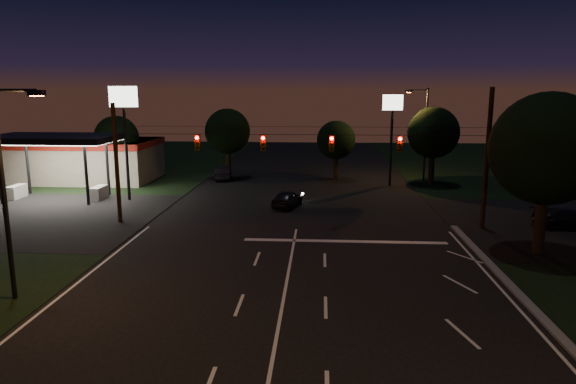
# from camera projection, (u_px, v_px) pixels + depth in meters

# --- Properties ---
(ground) EXTENTS (140.00, 140.00, 0.00)m
(ground) POSITION_uv_depth(u_px,v_px,m) (278.00, 328.00, 19.32)
(ground) COLOR black
(ground) RESTS_ON ground
(cross_street_left) EXTENTS (20.00, 16.00, 0.02)m
(cross_street_left) POSITION_uv_depth(u_px,v_px,m) (15.00, 217.00, 36.24)
(cross_street_left) COLOR black
(cross_street_left) RESTS_ON ground
(stop_bar) EXTENTS (12.00, 0.50, 0.01)m
(stop_bar) POSITION_uv_depth(u_px,v_px,m) (345.00, 241.00, 30.38)
(stop_bar) COLOR silver
(stop_bar) RESTS_ON ground
(utility_pole_right) EXTENTS (0.30, 0.30, 9.00)m
(utility_pole_right) POSITION_uv_depth(u_px,v_px,m) (482.00, 228.00, 33.24)
(utility_pole_right) COLOR black
(utility_pole_right) RESTS_ON ground
(utility_pole_left) EXTENTS (0.28, 0.28, 8.00)m
(utility_pole_left) POSITION_uv_depth(u_px,v_px,m) (120.00, 222.00, 34.76)
(utility_pole_left) COLOR black
(utility_pole_left) RESTS_ON ground
(signal_span) EXTENTS (24.00, 0.40, 1.56)m
(signal_span) POSITION_uv_depth(u_px,v_px,m) (297.00, 142.00, 32.89)
(signal_span) COLOR black
(signal_span) RESTS_ON ground
(gas_station) EXTENTS (14.20, 16.10, 5.25)m
(gas_station) POSITION_uv_depth(u_px,v_px,m) (81.00, 157.00, 49.98)
(gas_station) COLOR gray
(gas_station) RESTS_ON ground
(pole_sign_left_near) EXTENTS (2.20, 0.30, 9.10)m
(pole_sign_left_near) POSITION_uv_depth(u_px,v_px,m) (124.00, 114.00, 40.37)
(pole_sign_left_near) COLOR black
(pole_sign_left_near) RESTS_ON ground
(pole_sign_right) EXTENTS (1.80, 0.30, 8.40)m
(pole_sign_right) POSITION_uv_depth(u_px,v_px,m) (392.00, 119.00, 46.96)
(pole_sign_right) COLOR black
(pole_sign_right) RESTS_ON ground
(street_light_left) EXTENTS (2.20, 0.35, 9.00)m
(street_light_left) POSITION_uv_depth(u_px,v_px,m) (8.00, 179.00, 20.96)
(street_light_left) COLOR black
(street_light_left) RESTS_ON ground
(street_light_right_far) EXTENTS (2.20, 0.35, 9.00)m
(street_light_right_far) POSITION_uv_depth(u_px,v_px,m) (423.00, 128.00, 48.90)
(street_light_right_far) COLOR black
(street_light_right_far) RESTS_ON ground
(tree_right_near) EXTENTS (6.00, 6.00, 8.76)m
(tree_right_near) POSITION_uv_depth(u_px,v_px,m) (547.00, 150.00, 27.30)
(tree_right_near) COLOR black
(tree_right_near) RESTS_ON ground
(tree_far_a) EXTENTS (4.20, 4.20, 6.42)m
(tree_far_a) POSITION_uv_depth(u_px,v_px,m) (117.00, 138.00, 49.10)
(tree_far_a) COLOR black
(tree_far_a) RESTS_ON ground
(tree_far_b) EXTENTS (4.60, 4.60, 6.98)m
(tree_far_b) POSITION_uv_depth(u_px,v_px,m) (228.00, 132.00, 52.32)
(tree_far_b) COLOR black
(tree_far_b) RESTS_ON ground
(tree_far_c) EXTENTS (3.80, 3.80, 5.86)m
(tree_far_c) POSITION_uv_depth(u_px,v_px,m) (336.00, 140.00, 50.77)
(tree_far_c) COLOR black
(tree_far_c) RESTS_ON ground
(tree_far_d) EXTENTS (4.80, 4.80, 7.30)m
(tree_far_d) POSITION_uv_depth(u_px,v_px,m) (433.00, 133.00, 48.08)
(tree_far_d) COLOR black
(tree_far_d) RESTS_ON ground
(tree_far_e) EXTENTS (4.00, 4.00, 6.18)m
(tree_far_e) POSITION_uv_depth(u_px,v_px,m) (529.00, 144.00, 45.74)
(tree_far_e) COLOR black
(tree_far_e) RESTS_ON ground
(car_oncoming_a) EXTENTS (2.49, 4.11, 1.31)m
(car_oncoming_a) POSITION_uv_depth(u_px,v_px,m) (287.00, 199.00, 39.19)
(car_oncoming_a) COLOR black
(car_oncoming_a) RESTS_ON ground
(car_oncoming_b) EXTENTS (2.05, 4.20, 1.32)m
(car_oncoming_b) POSITION_uv_depth(u_px,v_px,m) (223.00, 173.00, 51.29)
(car_oncoming_b) COLOR black
(car_oncoming_b) RESTS_ON ground
(car_cross) EXTENTS (4.69, 2.24, 1.32)m
(car_cross) POSITION_uv_depth(u_px,v_px,m) (570.00, 219.00, 33.01)
(car_cross) COLOR black
(car_cross) RESTS_ON ground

